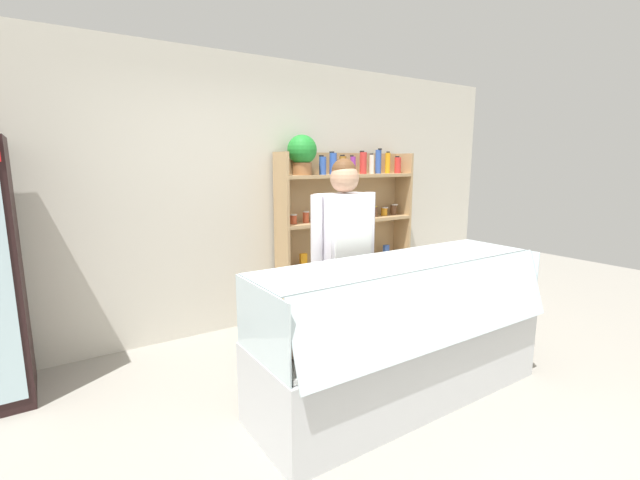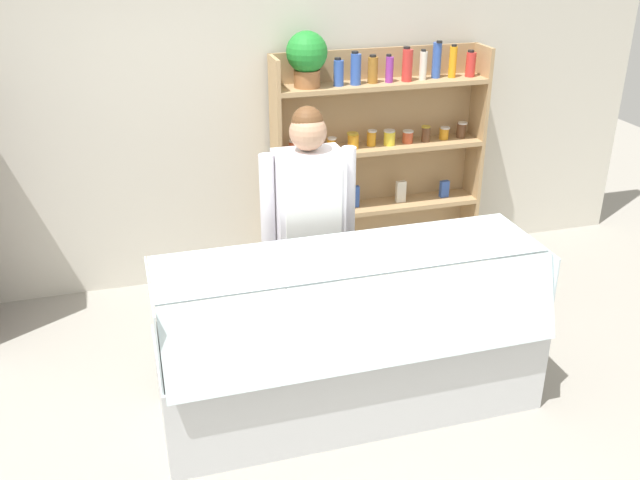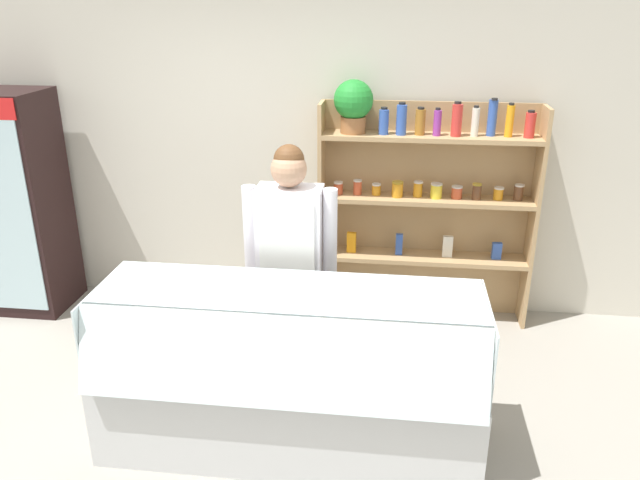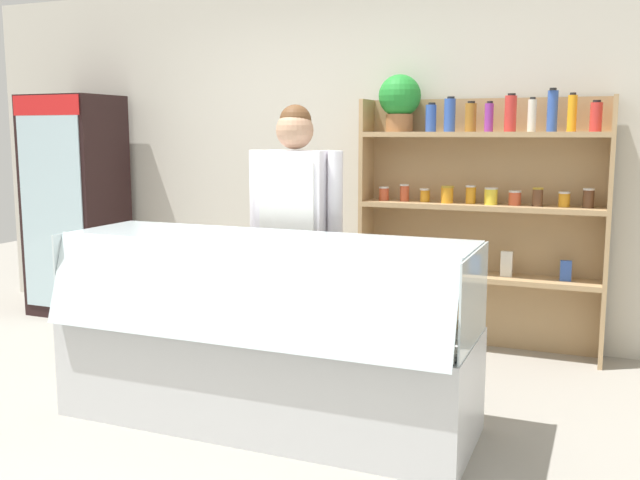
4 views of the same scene
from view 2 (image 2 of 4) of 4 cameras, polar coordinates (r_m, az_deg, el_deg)
The scene contains 5 objects.
ground_plane at distance 4.32m, azimuth -0.42°, elevation -14.40°, with size 12.00×12.00×0.00m, color gray.
back_wall at distance 5.54m, azimuth -6.44°, elevation 10.29°, with size 6.80×0.10×2.70m, color beige.
shelving_unit at distance 5.66m, azimuth 3.83°, elevation 8.30°, with size 1.70×0.30×1.95m.
deli_display_case at distance 4.27m, azimuth 2.33°, elevation -9.76°, with size 2.21×0.77×1.01m.
shop_clerk at distance 4.40m, azimuth -0.91°, elevation 1.83°, with size 0.60×0.25×1.71m.
Camera 2 is at (-0.91, -3.21, 2.75)m, focal length 40.00 mm.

